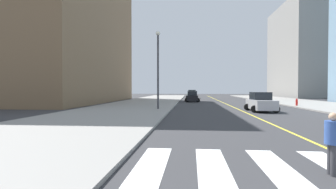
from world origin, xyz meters
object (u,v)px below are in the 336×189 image
Objects in this scene: car_black_nearest at (192,97)px; car_silver_second at (261,102)px; car_green_third at (192,94)px; street_lamp at (158,64)px; pedestrian_crossing at (333,141)px; fire_hydrant at (297,102)px.

car_black_nearest is 0.96× the size of car_silver_second.
street_lamp reaches higher than car_green_third.
car_green_third is at bearing 83.85° from street_lamp.
car_silver_second is (6.74, -18.55, 0.03)m from car_black_nearest.
car_silver_second is 0.97× the size of car_green_third.
car_silver_second is at bearing -3.29° from street_lamp.
car_green_third is 2.73× the size of pedestrian_crossing.
car_green_third is 0.55× the size of street_lamp.
street_lamp is at bearing -102.19° from car_black_nearest.
car_green_third is at bearing 116.18° from fire_hydrant.
pedestrian_crossing is at bearing 78.53° from car_silver_second.
pedestrian_crossing is (3.56, -37.78, 0.04)m from car_black_nearest.
pedestrian_crossing reaches higher than fire_hydrant.
fire_hydrant is at bearing -41.55° from car_black_nearest.
car_green_third is (-0.04, 15.32, 0.06)m from car_black_nearest.
pedestrian_crossing is at bearing -87.74° from car_green_third.
car_black_nearest is 19.73m from car_silver_second.
car_green_third is 29.58m from fire_hydrant.
street_lamp is at bearing -97.76° from car_green_third.
fire_hydrant is 18.46m from street_lamp.
car_black_nearest reaches higher than fire_hydrant.
car_black_nearest is 0.52× the size of street_lamp.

